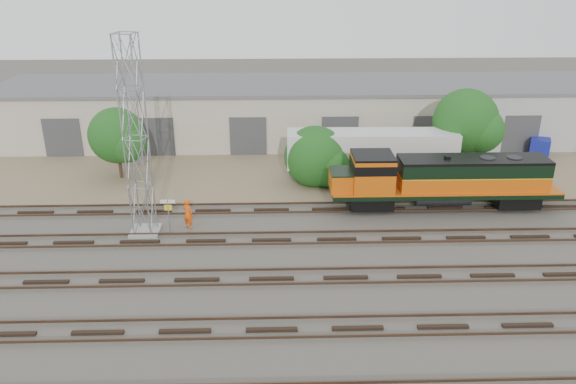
{
  "coord_description": "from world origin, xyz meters",
  "views": [
    {
      "loc": [
        -3.85,
        -29.05,
        15.92
      ],
      "look_at": [
        -2.92,
        4.0,
        2.2
      ],
      "focal_mm": 35.0,
      "sensor_mm": 36.0,
      "label": 1
    }
  ],
  "objects_px": {
    "locomotive": "(441,180)",
    "signal_tower": "(136,142)",
    "semi_trailer": "(375,150)",
    "worker": "(188,214)"
  },
  "relations": [
    {
      "from": "signal_tower",
      "to": "worker",
      "type": "distance_m",
      "value": 5.65
    },
    {
      "from": "signal_tower",
      "to": "semi_trailer",
      "type": "bearing_deg",
      "value": 28.13
    },
    {
      "from": "locomotive",
      "to": "semi_trailer",
      "type": "bearing_deg",
      "value": 123.19
    },
    {
      "from": "locomotive",
      "to": "signal_tower",
      "type": "height_order",
      "value": "signal_tower"
    },
    {
      "from": "locomotive",
      "to": "semi_trailer",
      "type": "height_order",
      "value": "locomotive"
    },
    {
      "from": "locomotive",
      "to": "signal_tower",
      "type": "bearing_deg",
      "value": -170.98
    },
    {
      "from": "signal_tower",
      "to": "semi_trailer",
      "type": "relative_size",
      "value": 0.95
    },
    {
      "from": "signal_tower",
      "to": "locomotive",
      "type": "bearing_deg",
      "value": 9.02
    },
    {
      "from": "locomotive",
      "to": "signal_tower",
      "type": "xyz_separation_m",
      "value": [
        -19.43,
        -3.09,
        3.79
      ]
    },
    {
      "from": "semi_trailer",
      "to": "signal_tower",
      "type": "bearing_deg",
      "value": -150.87
    }
  ]
}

